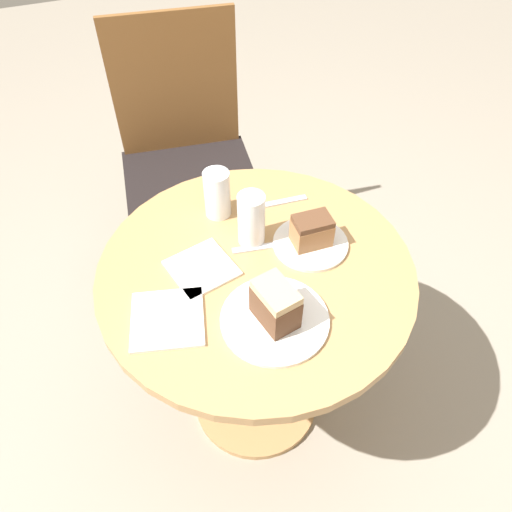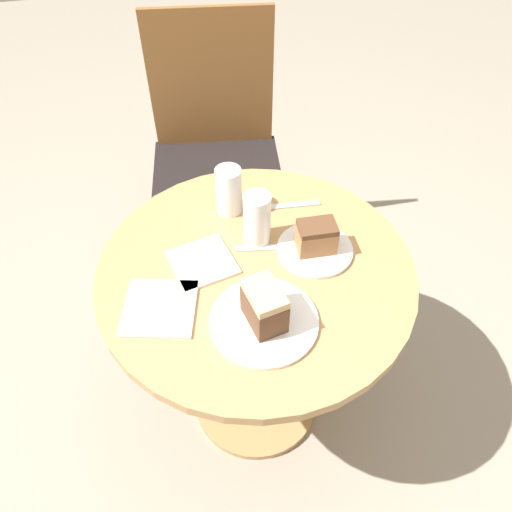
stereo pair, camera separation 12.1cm
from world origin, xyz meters
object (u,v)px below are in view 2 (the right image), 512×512
object	(u,v)px
chair	(216,147)
plate_far	(264,321)
cake_slice_near	(316,237)
glass_lemonade	(229,193)
cake_slice_far	(264,306)
plate_near	(315,249)
glass_water	(257,221)

from	to	relation	value
chair	plate_far	size ratio (longest dim) A/B	4.02
chair	plate_far	xyz separation A→B (m)	(-0.05, -0.96, 0.19)
cake_slice_near	glass_lemonade	distance (m)	0.27
cake_slice_far	glass_lemonade	world-z (taller)	glass_lemonade
plate_far	cake_slice_far	bearing A→B (deg)	104.04
plate_near	glass_water	distance (m)	0.16
chair	cake_slice_far	distance (m)	0.99
glass_lemonade	glass_water	bearing A→B (deg)	-70.57
plate_far	cake_slice_near	world-z (taller)	cake_slice_near
plate_near	glass_water	xyz separation A→B (m)	(-0.13, 0.07, 0.06)
plate_far	cake_slice_near	distance (m)	0.26
cake_slice_near	glass_lemonade	xyz separation A→B (m)	(-0.18, 0.20, 0.01)
chair	plate_near	world-z (taller)	chair
cake_slice_near	glass_water	size ratio (longest dim) A/B	0.67
plate_near	glass_water	bearing A→B (deg)	151.49
chair	plate_far	bearing A→B (deg)	-84.95
plate_far	glass_lemonade	world-z (taller)	glass_lemonade
chair	cake_slice_far	size ratio (longest dim) A/B	8.53
chair	glass_lemonade	distance (m)	0.62
plate_near	cake_slice_near	bearing A→B (deg)	0.00
chair	plate_near	size ratio (longest dim) A/B	5.11
plate_near	glass_lemonade	xyz separation A→B (m)	(-0.18, 0.20, 0.06)
cake_slice_near	cake_slice_far	xyz separation A→B (m)	(-0.18, -0.19, 0.01)
chair	plate_far	world-z (taller)	chair
plate_far	cake_slice_far	xyz separation A→B (m)	(-0.00, 0.00, 0.06)
cake_slice_near	plate_far	bearing A→B (deg)	-134.07
plate_near	chair	bearing A→B (deg)	99.62
plate_near	cake_slice_far	bearing A→B (deg)	-134.07
cake_slice_near	glass_water	world-z (taller)	glass_water
chair	glass_water	size ratio (longest dim) A/B	6.77
glass_water	glass_lemonade	bearing A→B (deg)	109.43
glass_lemonade	cake_slice_near	bearing A→B (deg)	-48.48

